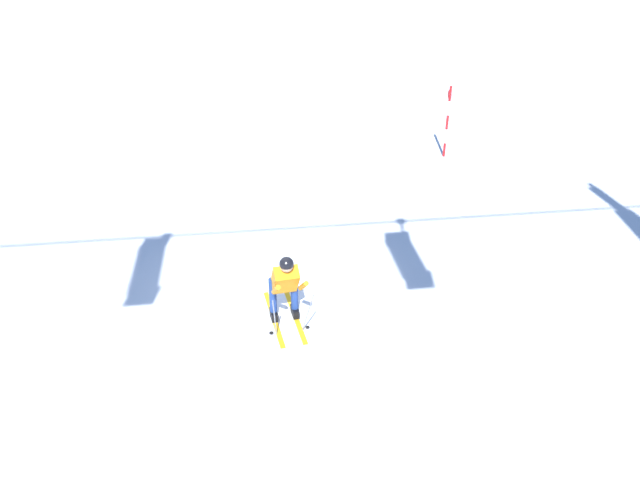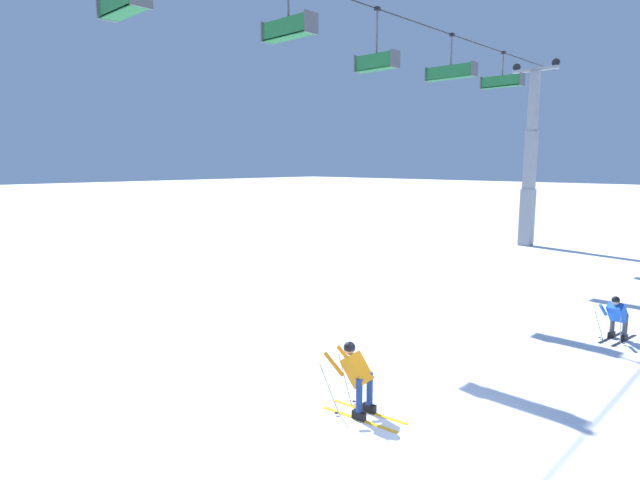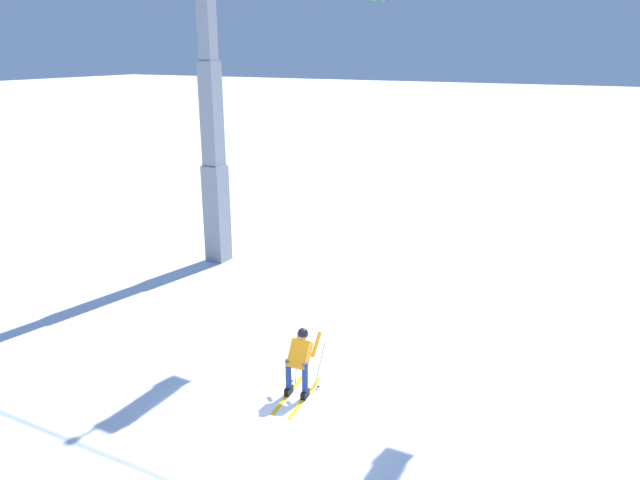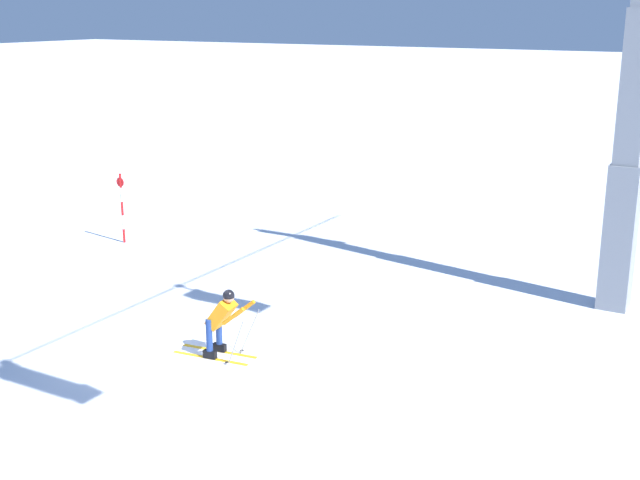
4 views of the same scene
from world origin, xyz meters
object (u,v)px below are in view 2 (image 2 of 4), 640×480
(lift_tower_far, at_px, (530,170))
(chairlift_seat_fourth, at_px, (450,72))
(chairlift_seat_second, at_px, (287,28))
(chairlift_seat_middle, at_px, (375,61))
(skier_distant_uphill, at_px, (617,315))
(chairlift_seat_farthest, at_px, (501,82))
(skier_carving_main, at_px, (356,373))

(lift_tower_far, height_order, chairlift_seat_fourth, lift_tower_far)
(chairlift_seat_second, distance_m, chairlift_seat_middle, 4.57)
(chairlift_seat_middle, bearing_deg, skier_distant_uphill, -91.32)
(lift_tower_far, bearing_deg, skier_distant_uphill, -150.06)
(chairlift_seat_middle, height_order, chairlift_seat_farthest, same)
(skier_distant_uphill, bearing_deg, chairlift_seat_fourth, 57.29)
(chairlift_seat_middle, xyz_separation_m, skier_distant_uphill, (-0.20, -8.88, -8.08))
(skier_carving_main, xyz_separation_m, chairlift_seat_farthest, (19.45, 6.32, 8.38))
(lift_tower_far, xyz_separation_m, chairlift_seat_middle, (-15.21, -0.00, 4.26))
(skier_carving_main, relative_size, chairlift_seat_farthest, 0.80)
(chairlift_seat_middle, distance_m, chairlift_seat_farthest, 10.83)
(lift_tower_far, relative_size, skier_distant_uphill, 6.59)
(chairlift_seat_second, height_order, skier_distant_uphill, chairlift_seat_second)
(chairlift_seat_second, bearing_deg, skier_carving_main, -122.84)
(lift_tower_far, height_order, chairlift_seat_middle, lift_tower_far)
(chairlift_seat_fourth, bearing_deg, chairlift_seat_farthest, -0.00)
(chairlift_seat_middle, relative_size, chairlift_seat_farthest, 1.03)
(chairlift_seat_second, bearing_deg, chairlift_seat_farthest, -0.00)
(lift_tower_far, height_order, chairlift_seat_second, lift_tower_far)
(chairlift_seat_middle, bearing_deg, lift_tower_far, 0.00)
(lift_tower_far, bearing_deg, chairlift_seat_second, 180.00)
(chairlift_seat_fourth, bearing_deg, chairlift_seat_middle, 180.00)
(lift_tower_far, xyz_separation_m, chairlift_seat_second, (-19.77, 0.00, 4.64))
(skier_carving_main, distance_m, chairlift_seat_farthest, 22.11)
(lift_tower_far, distance_m, chairlift_seat_farthest, 6.41)
(skier_distant_uphill, bearing_deg, chairlift_seat_second, 116.12)
(skier_carving_main, height_order, skier_distant_uphill, skier_carving_main)
(chairlift_seat_second, relative_size, chairlift_seat_fourth, 0.86)
(lift_tower_far, xyz_separation_m, chairlift_seat_fourth, (-9.71, -0.00, 4.51))
(chairlift_seat_middle, xyz_separation_m, chairlift_seat_fourth, (5.50, 0.00, 0.24))
(chairlift_seat_second, xyz_separation_m, chairlift_seat_middle, (4.56, -0.00, -0.37))
(chairlift_seat_second, relative_size, skier_distant_uphill, 1.25)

